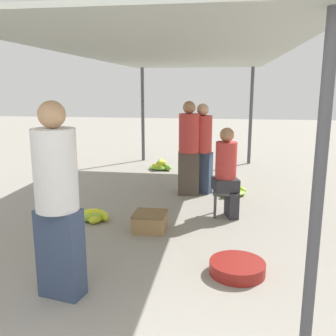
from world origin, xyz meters
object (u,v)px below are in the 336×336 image
crate_near (150,222)px  basin_black (237,268)px  banana_pile_right_0 (231,191)px  vendor_seated (227,171)px  banana_pile_left_1 (94,216)px  shopper_walking_mid (189,147)px  shopper_walking_far (202,147)px  stool (225,195)px  banana_pile_right_1 (226,179)px  vendor_foreground (57,199)px  banana_pile_left_0 (160,166)px

crate_near → basin_black: bearing=-42.7°
basin_black → banana_pile_right_0: size_ratio=0.89×
vendor_seated → banana_pile_left_1: (-1.83, -0.47, -0.59)m
basin_black → shopper_walking_mid: bearing=105.6°
basin_black → shopper_walking_far: shopper_walking_far is taller
stool → basin_black: bearing=-85.5°
basin_black → banana_pile_right_0: bearing=90.4°
vendor_seated → shopper_walking_mid: (-0.65, 1.02, 0.17)m
banana_pile_left_1 → banana_pile_right_1: (1.84, 2.38, 0.01)m
vendor_seated → shopper_walking_mid: size_ratio=0.80×
vendor_foreground → shopper_walking_mid: vendor_foreground is taller
banana_pile_left_0 → banana_pile_right_0: banana_pile_left_0 is taller
stool → banana_pile_left_1: bearing=-165.2°
shopper_walking_far → banana_pile_left_0: bearing=121.2°
vendor_seated → shopper_walking_far: shopper_walking_far is taller
banana_pile_right_1 → crate_near: size_ratio=1.12×
banana_pile_left_0 → banana_pile_right_0: bearing=-48.6°
stool → banana_pile_left_1: 1.89m
banana_pile_left_1 → shopper_walking_far: shopper_walking_far is taller
vendor_seated → shopper_walking_far: 1.28m
banana_pile_left_1 → vendor_foreground: bearing=-78.5°
vendor_seated → banana_pile_left_0: (-1.47, 2.91, -0.58)m
banana_pile_left_0 → vendor_foreground: bearing=-89.7°
banana_pile_left_0 → shopper_walking_mid: shopper_walking_mid is taller
vendor_foreground → shopper_walking_far: size_ratio=1.11×
banana_pile_right_0 → shopper_walking_far: 0.92m
basin_black → banana_pile_left_1: size_ratio=1.09×
stool → basin_black: 1.75m
stool → banana_pile_right_1: bearing=89.2°
banana_pile_left_0 → shopper_walking_mid: 2.20m
vendor_foreground → shopper_walking_far: vendor_foreground is taller
stool → basin_black: stool is taller
basin_black → banana_pile_left_0: size_ratio=1.00×
shopper_walking_mid → shopper_walking_far: bearing=39.1°
banana_pile_left_0 → vendor_seated: bearing=-63.2°
banana_pile_right_1 → banana_pile_left_0: bearing=145.7°
banana_pile_right_0 → shopper_walking_mid: (-0.74, -0.12, 0.77)m
basin_black → banana_pile_right_1: (-0.11, 3.63, 0.02)m
banana_pile_right_0 → shopper_walking_mid: bearing=-171.1°
banana_pile_right_1 → banana_pile_right_0: bearing=-83.4°
basin_black → crate_near: 1.49m
banana_pile_right_0 → shopper_walking_mid: 1.08m
vendor_seated → basin_black: 1.83m
stool → crate_near: 1.21m
vendor_seated → banana_pile_right_0: (0.10, 1.14, -0.60)m
shopper_walking_far → banana_pile_right_0: bearing=-6.5°
stool → banana_pile_left_1: stool is taller
crate_near → banana_pile_right_0: bearing=59.9°
stool → shopper_walking_far: size_ratio=0.25×
crate_near → shopper_walking_far: size_ratio=0.27×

